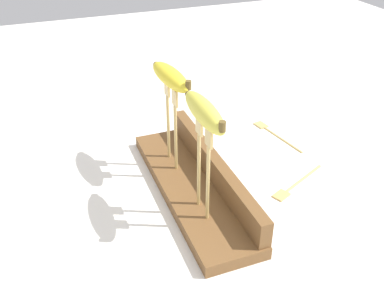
{
  "coord_description": "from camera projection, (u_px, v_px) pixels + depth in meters",
  "views": [
    {
      "loc": [
        0.72,
        -0.27,
        0.6
      ],
      "look_at": [
        0.0,
        0.0,
        0.13
      ],
      "focal_mm": 41.08,
      "sensor_mm": 36.0,
      "label": 1
    }
  ],
  "objects": [
    {
      "name": "fork_fallen_near",
      "position": [
        272.0,
        132.0,
        1.19
      ],
      "size": [
        0.19,
        0.05,
        0.01
      ],
      "color": "tan",
      "rests_on": "ground"
    },
    {
      "name": "board_backstop",
      "position": [
        214.0,
        168.0,
        0.96
      ],
      "size": [
        0.46,
        0.03,
        0.06
      ],
      "primitive_type": "cube",
      "color": "brown",
      "rests_on": "wooden_board"
    },
    {
      "name": "wooden_board",
      "position": [
        192.0,
        188.0,
        0.96
      ],
      "size": [
        0.47,
        0.13,
        0.03
      ],
      "primitive_type": "cube",
      "color": "brown",
      "rests_on": "ground"
    },
    {
      "name": "fork_stand_right",
      "position": [
        203.0,
        161.0,
        0.82
      ],
      "size": [
        0.07,
        0.01,
        0.2
      ],
      "color": "tan",
      "rests_on": "wooden_board"
    },
    {
      "name": "fork_stand_left",
      "position": [
        172.0,
        118.0,
        0.97
      ],
      "size": [
        0.08,
        0.01,
        0.2
      ],
      "color": "tan",
      "rests_on": "wooden_board"
    },
    {
      "name": "banana_raised_left",
      "position": [
        170.0,
        77.0,
        0.91
      ],
      "size": [
        0.16,
        0.06,
        0.04
      ],
      "color": "yellow",
      "rests_on": "fork_stand_left"
    },
    {
      "name": "ground_plane",
      "position": [
        192.0,
        193.0,
        0.97
      ],
      "size": [
        3.0,
        3.0,
        0.0
      ],
      "primitive_type": "plane",
      "color": "silver"
    },
    {
      "name": "fork_fallen_far",
      "position": [
        293.0,
        186.0,
        0.99
      ],
      "size": [
        0.09,
        0.17,
        0.01
      ],
      "color": "tan",
      "rests_on": "ground"
    },
    {
      "name": "banana_raised_right",
      "position": [
        204.0,
        112.0,
        0.76
      ],
      "size": [
        0.16,
        0.04,
        0.04
      ],
      "color": "#DBD147",
      "rests_on": "fork_stand_right"
    }
  ]
}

